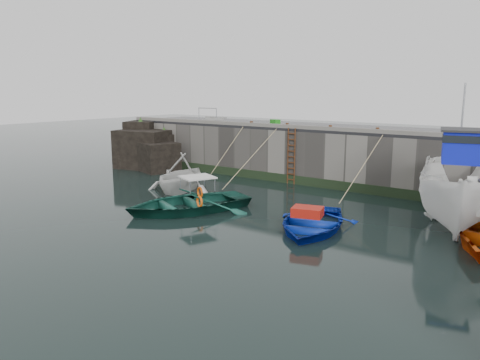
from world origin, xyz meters
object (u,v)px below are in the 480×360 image
Objects in this scene: boat_near_navy at (311,229)px; bollard_a at (251,124)px; boat_near_blue at (188,210)px; bollard_e at (444,134)px; ladder at (291,156)px; fish_crate at (275,122)px; boat_near_white at (181,191)px; boat_far_white at (457,195)px; bollard_d at (377,130)px; bollard_b at (287,125)px; bollard_c at (330,128)px.

bollard_a is (-8.09, 7.46, 3.30)m from boat_near_navy.
bollard_e is (8.74, 8.23, 3.30)m from boat_near_blue.
bollard_a is (-3.00, 0.34, 1.71)m from ladder.
fish_crate is (-7.51, 9.24, 3.32)m from boat_near_navy.
ladder is 6.55m from boat_near_white.
boat_far_white is 28.99× the size of bollard_e.
boat_near_navy is 0.60× the size of boat_far_white.
bollard_d is 3.20m from bollard_e.
bollard_b is (-9.97, 3.56, 2.06)m from boat_far_white.
bollard_b is 1.00× the size of bollard_e.
bollard_c and bollard_e have the same top height.
bollard_b is (2.50, 0.00, 0.00)m from bollard_a.
bollard_a is 2.50m from bollard_b.
boat_far_white reaches higher than bollard_e.
bollard_a is at bearing 129.61° from boat_near_blue.
bollard_b is at bearing 180.00° from bollard_d.
bollard_c is at bearing 180.00° from bollard_e.
bollard_c is at bearing 94.58° from boat_near_blue.
boat_near_white reaches higher than boat_near_navy.
ladder is 0.56× the size of boat_near_blue.
bollard_d is at bearing 128.72° from boat_far_white.
bollard_b is (0.24, 8.23, 3.30)m from boat_near_blue.
ladder is 1.81m from bollard_b.
boat_near_white is 10.70m from bollard_d.
bollard_c is (2.94, 8.23, 3.30)m from boat_near_blue.
bollard_c is (4.63, -1.78, -0.02)m from fish_crate.
bollard_d is (5.30, 0.00, 0.00)m from bollard_b.
bollard_e reaches higher than boat_near_blue.
ladder is 0.72× the size of boat_near_white.
boat_far_white is (4.38, 3.90, 1.24)m from boat_near_navy.
ladder is 5.11m from bollard_d.
bollard_a reaches higher than boat_near_navy.
boat_near_navy is 12.36m from fish_crate.
boat_far_white is 28.99× the size of bollard_b.
bollard_e is (3.20, 0.00, 0.00)m from bollard_d.
boat_far_white is (13.29, 1.86, 1.24)m from boat_near_white.
bollard_c is 2.60m from bollard_d.
boat_near_blue is at bearing -109.64° from bollard_c.
boat_far_white is at bearing -19.64° from bollard_b.
bollard_a and bollard_c have the same top height.
bollard_a is at bearing 173.62° from ladder.
boat_near_white is 8.74m from bollard_c.
bollard_d is at bearing 0.00° from bollard_b.
bollard_a is 5.20m from bollard_c.
bollard_e is at bearing 98.46° from boat_far_white.
bollard_d reaches higher than ladder.
bollard_a and bollard_d have the same top height.
bollard_b is at bearing 180.00° from bollard_e.
bollard_c is at bearing 8.67° from ladder.
boat_near_blue is 20.45× the size of bollard_a.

